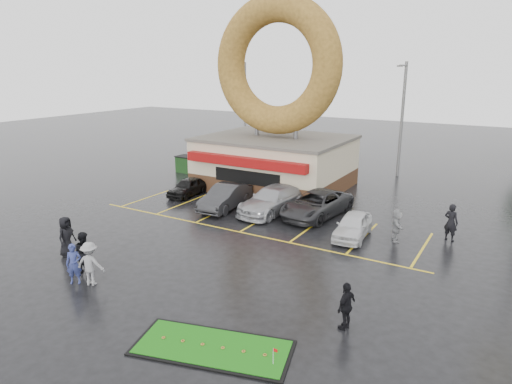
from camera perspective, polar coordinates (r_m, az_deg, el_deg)
The scene contains 18 objects.
ground at distance 22.15m, azimuth -6.88°, elevation -7.63°, with size 120.00×120.00×0.00m, color black.
donut_shop at distance 33.20m, azimuth 2.47°, elevation 8.22°, with size 10.20×8.70×13.50m.
streetlight_left at distance 42.64m, azimuth -1.44°, elevation 10.26°, with size 0.40×2.21×9.00m.
streetlight_mid at distance 38.14m, azimuth 17.76°, elevation 8.93°, with size 0.40×2.21×9.00m.
car_black at distance 31.79m, azimuth -8.50°, elevation 0.65°, with size 1.44×3.58×1.22m, color black.
car_dgrey at distance 28.55m, azimuth -3.83°, elevation -0.62°, with size 1.59×4.57×1.50m, color #29292C.
car_silver at distance 27.75m, azimuth 2.11°, elevation -1.00°, with size 2.20×5.41×1.57m, color #9E9FA3.
car_grey at distance 27.25m, azimuth 7.57°, elevation -1.52°, with size 2.49×5.40×1.50m, color #2A2A2C.
car_white at distance 24.29m, azimuth 12.02°, elevation -4.14°, with size 1.50×3.73×1.27m, color silver.
person_blue at distance 20.24m, azimuth -21.81°, elevation -8.35°, with size 0.62×0.41×1.71m, color navy.
person_blackjkt at distance 21.08m, azimuth -20.71°, elevation -7.07°, with size 0.90×0.70×1.85m, color black.
person_hoodie at distance 19.86m, azimuth -20.02°, elevation -8.42°, with size 1.19×0.68×1.84m, color gray.
person_bystander at distance 23.17m, azimuth -22.62°, elevation -5.15°, with size 0.94×0.61×1.92m, color black.
person_cameraman at distance 16.11m, azimuth 11.23°, elevation -13.78°, with size 1.00×0.42×1.70m, color black.
person_walker_near at distance 24.29m, azimuth 17.16°, elevation -3.97°, with size 1.58×0.50×1.70m, color gray.
person_walker_far at distance 25.26m, azimuth 23.19°, elevation -3.50°, with size 0.71×0.47×1.95m, color black.
dumpster at distance 38.81m, azimuth -8.50°, elevation 3.40°, with size 1.80×1.20×1.30m, color #1A3F18.
putting_green at distance 15.32m, azimuth -5.43°, elevation -18.78°, with size 5.41×3.40×0.63m.
Camera 1 is at (12.59, -16.04, 8.65)m, focal length 32.00 mm.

